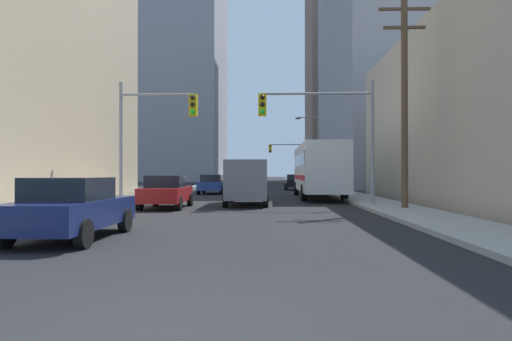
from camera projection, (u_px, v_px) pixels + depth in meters
name	position (u px, v px, depth m)	size (l,w,h in m)	color
ground_plane	(148.00, 340.00, 4.24)	(400.00, 400.00, 0.00)	black
sidewalk_left	(207.00, 186.00, 54.44)	(2.63, 160.00, 0.15)	#9E9E99
sidewalk_right	(315.00, 186.00, 53.99)	(2.63, 160.00, 0.15)	#9E9E99
city_bus	(318.00, 169.00, 28.57)	(2.67, 11.51, 3.40)	silver
cargo_van_grey	(247.00, 180.00, 22.45)	(2.16, 5.23, 2.26)	slate
sedan_navy	(72.00, 208.00, 10.71)	(1.95, 4.21, 1.52)	#141E4C
sedan_red	(166.00, 192.00, 20.37)	(1.95, 4.25, 1.52)	maroon
sedan_blue	(212.00, 184.00, 34.66)	(1.95, 4.21, 1.52)	navy
sedan_black	(295.00, 182.00, 42.74)	(1.95, 4.24, 1.52)	black
traffic_signal_near_left	(154.00, 123.00, 20.87)	(3.77, 0.44, 6.00)	gray
traffic_signal_near_right	(321.00, 121.00, 20.61)	(5.46, 0.44, 6.00)	gray
traffic_signal_far_right	(290.00, 154.00, 57.13)	(5.11, 0.44, 6.00)	gray
utility_pole_right	(404.00, 97.00, 18.81)	(2.20, 0.28, 9.32)	brown
street_lamp_right	(315.00, 144.00, 44.13)	(2.48, 0.32, 7.50)	gray
building_left_far_tower	(167.00, 16.00, 94.01)	(23.78, 25.17, 71.23)	#93939E
building_right_mid_block	(403.00, 62.00, 55.36)	(18.32, 29.31, 31.60)	#93939E
building_right_far_highrise	(367.00, 45.00, 95.15)	(25.41, 19.05, 59.33)	#66564C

